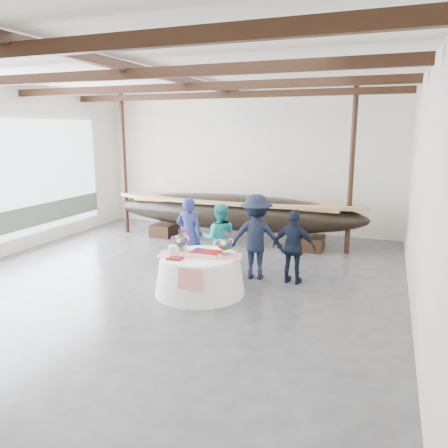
% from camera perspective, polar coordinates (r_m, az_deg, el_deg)
% --- Properties ---
extents(floor, '(10.00, 12.00, 0.01)m').
position_cam_1_polar(floor, '(9.60, -8.29, -8.05)').
color(floor, '#3D3D42').
rests_on(floor, ground).
extents(wall_back, '(10.00, 0.02, 4.50)m').
position_cam_1_polar(wall_back, '(14.58, 2.99, 8.07)').
color(wall_back, silver).
rests_on(wall_back, ground).
extents(wall_right, '(0.02, 12.00, 4.50)m').
position_cam_1_polar(wall_right, '(7.94, 24.64, 3.45)').
color(wall_right, silver).
rests_on(wall_right, ground).
extents(ceiling, '(10.00, 12.00, 0.01)m').
position_cam_1_polar(ceiling, '(9.09, -9.22, 19.62)').
color(ceiling, white).
rests_on(ceiling, wall_back).
extents(pavilion_structure, '(9.80, 11.76, 4.50)m').
position_cam_1_polar(pavilion_structure, '(9.68, -6.89, 16.27)').
color(pavilion_structure, black).
rests_on(pavilion_structure, ground).
extents(open_bay, '(0.03, 7.00, 3.20)m').
position_cam_1_polar(open_bay, '(12.98, -25.85, 4.47)').
color(open_bay, silver).
rests_on(open_bay, ground).
extents(longboat_display, '(7.71, 1.54, 1.45)m').
position_cam_1_polar(longboat_display, '(12.90, 1.27, 1.59)').
color(longboat_display, black).
rests_on(longboat_display, ground).
extents(banquet_table, '(1.86, 1.86, 0.80)m').
position_cam_1_polar(banquet_table, '(9.06, -3.16, -6.53)').
color(banquet_table, white).
rests_on(banquet_table, ground).
extents(tabletop_items, '(1.80, 1.00, 0.40)m').
position_cam_1_polar(tabletop_items, '(9.06, -3.21, -2.89)').
color(tabletop_items, red).
rests_on(tabletop_items, banquet_table).
extents(guest_woman_blue, '(0.66, 0.44, 1.76)m').
position_cam_1_polar(guest_woman_blue, '(10.38, -4.56, -1.32)').
color(guest_woman_blue, navy).
rests_on(guest_woman_blue, ground).
extents(guest_woman_teal, '(0.93, 0.80, 1.64)m').
position_cam_1_polar(guest_woman_teal, '(10.16, -0.58, -1.92)').
color(guest_woman_teal, teal).
rests_on(guest_woman_teal, ground).
extents(guest_man_left, '(1.35, 0.93, 1.92)m').
position_cam_1_polar(guest_man_left, '(9.80, 4.21, -1.67)').
color(guest_man_left, black).
rests_on(guest_man_left, ground).
extents(guest_man_right, '(0.98, 0.47, 1.63)m').
position_cam_1_polar(guest_man_right, '(9.58, 9.12, -3.01)').
color(guest_man_right, black).
rests_on(guest_man_right, ground).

